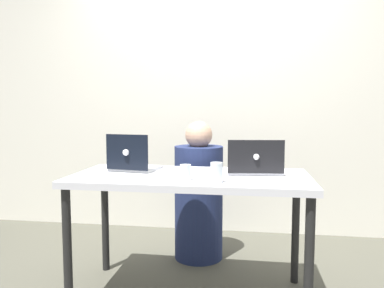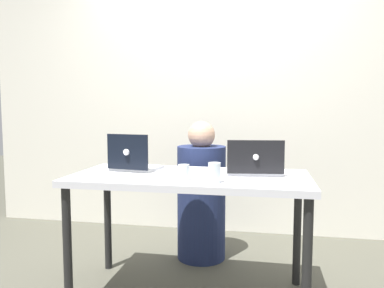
{
  "view_description": "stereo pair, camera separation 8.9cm",
  "coord_description": "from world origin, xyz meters",
  "px_view_note": "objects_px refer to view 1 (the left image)",
  "views": [
    {
      "loc": [
        0.34,
        -2.19,
        1.15
      ],
      "look_at": [
        0.0,
        0.07,
        0.93
      ],
      "focal_mm": 35.0,
      "sensor_mm": 36.0,
      "label": 1
    },
    {
      "loc": [
        0.43,
        -2.18,
        1.15
      ],
      "look_at": [
        0.0,
        0.07,
        0.93
      ],
      "focal_mm": 35.0,
      "sensor_mm": 36.0,
      "label": 2
    }
  ],
  "objects_px": {
    "laptop_back_right": "(254,167)",
    "water_glass_right": "(217,174)",
    "person_at_center": "(199,198)",
    "laptop_back_left": "(133,163)",
    "water_glass_center": "(185,173)"
  },
  "relations": [
    {
      "from": "person_at_center",
      "to": "laptop_back_right",
      "type": "bearing_deg",
      "value": 123.84
    },
    {
      "from": "laptop_back_right",
      "to": "water_glass_right",
      "type": "height_order",
      "value": "laptop_back_right"
    },
    {
      "from": "laptop_back_right",
      "to": "laptop_back_left",
      "type": "bearing_deg",
      "value": -7.39
    },
    {
      "from": "laptop_back_left",
      "to": "water_glass_right",
      "type": "bearing_deg",
      "value": 160.82
    },
    {
      "from": "person_at_center",
      "to": "water_glass_right",
      "type": "distance_m",
      "value": 0.9
    },
    {
      "from": "person_at_center",
      "to": "laptop_back_right",
      "type": "xyz_separation_m",
      "value": [
        0.41,
        -0.52,
        0.33
      ]
    },
    {
      "from": "person_at_center",
      "to": "laptop_back_left",
      "type": "distance_m",
      "value": 0.71
    },
    {
      "from": "water_glass_right",
      "to": "water_glass_center",
      "type": "distance_m",
      "value": 0.18
    },
    {
      "from": "laptop_back_left",
      "to": "water_glass_right",
      "type": "distance_m",
      "value": 0.64
    },
    {
      "from": "laptop_back_right",
      "to": "water_glass_right",
      "type": "distance_m",
      "value": 0.36
    },
    {
      "from": "laptop_back_right",
      "to": "water_glass_right",
      "type": "bearing_deg",
      "value": 48.37
    },
    {
      "from": "person_at_center",
      "to": "laptop_back_left",
      "type": "height_order",
      "value": "person_at_center"
    },
    {
      "from": "person_at_center",
      "to": "laptop_back_left",
      "type": "relative_size",
      "value": 3.34
    },
    {
      "from": "laptop_back_left",
      "to": "water_glass_right",
      "type": "relative_size",
      "value": 2.92
    },
    {
      "from": "laptop_back_left",
      "to": "water_glass_center",
      "type": "xyz_separation_m",
      "value": [
        0.38,
        -0.27,
        -0.01
      ]
    }
  ]
}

